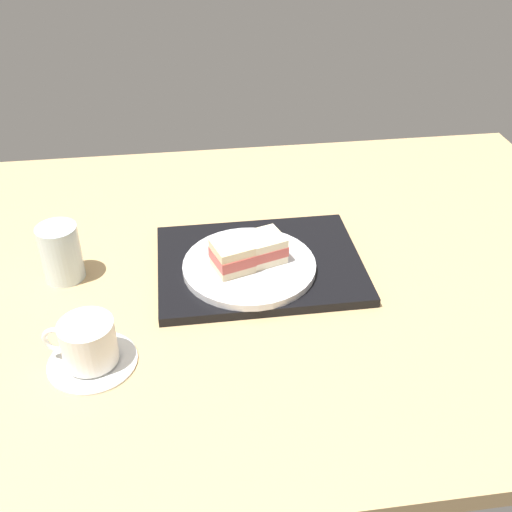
{
  "coord_description": "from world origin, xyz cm",
  "views": [
    {
      "loc": [
        13.48,
        88.47,
        64.14
      ],
      "look_at": [
        1.8,
        4.32,
        5.0
      ],
      "focal_mm": 42.56,
      "sensor_mm": 36.0,
      "label": 1
    }
  ],
  "objects_px": {
    "sandwich_plate": "(249,266)",
    "sandwich_far": "(232,256)",
    "sandwich_near": "(266,247)",
    "coffee_cup": "(88,346)",
    "drinking_glass": "(61,253)"
  },
  "relations": [
    {
      "from": "sandwich_plate",
      "to": "coffee_cup",
      "type": "height_order",
      "value": "coffee_cup"
    },
    {
      "from": "coffee_cup",
      "to": "sandwich_near",
      "type": "bearing_deg",
      "value": -146.76
    },
    {
      "from": "sandwich_near",
      "to": "coffee_cup",
      "type": "xyz_separation_m",
      "value": [
        0.29,
        0.19,
        -0.02
      ]
    },
    {
      "from": "sandwich_near",
      "to": "coffee_cup",
      "type": "bearing_deg",
      "value": 33.24
    },
    {
      "from": "sandwich_plate",
      "to": "sandwich_far",
      "type": "xyz_separation_m",
      "value": [
        0.03,
        0.01,
        0.03
      ]
    },
    {
      "from": "sandwich_near",
      "to": "sandwich_far",
      "type": "relative_size",
      "value": 1.0
    },
    {
      "from": "sandwich_plate",
      "to": "coffee_cup",
      "type": "bearing_deg",
      "value": 34.66
    },
    {
      "from": "sandwich_far",
      "to": "coffee_cup",
      "type": "distance_m",
      "value": 0.28
    },
    {
      "from": "sandwich_near",
      "to": "sandwich_far",
      "type": "xyz_separation_m",
      "value": [
        0.06,
        0.02,
        0.0
      ]
    },
    {
      "from": "sandwich_plate",
      "to": "sandwich_near",
      "type": "distance_m",
      "value": 0.04
    },
    {
      "from": "sandwich_plate",
      "to": "sandwich_far",
      "type": "distance_m",
      "value": 0.05
    },
    {
      "from": "sandwich_near",
      "to": "drinking_glass",
      "type": "xyz_separation_m",
      "value": [
        0.35,
        -0.03,
        -0.0
      ]
    },
    {
      "from": "sandwich_plate",
      "to": "sandwich_near",
      "type": "height_order",
      "value": "sandwich_near"
    },
    {
      "from": "sandwich_near",
      "to": "drinking_glass",
      "type": "height_order",
      "value": "drinking_glass"
    },
    {
      "from": "drinking_glass",
      "to": "sandwich_near",
      "type": "bearing_deg",
      "value": 174.44
    }
  ]
}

